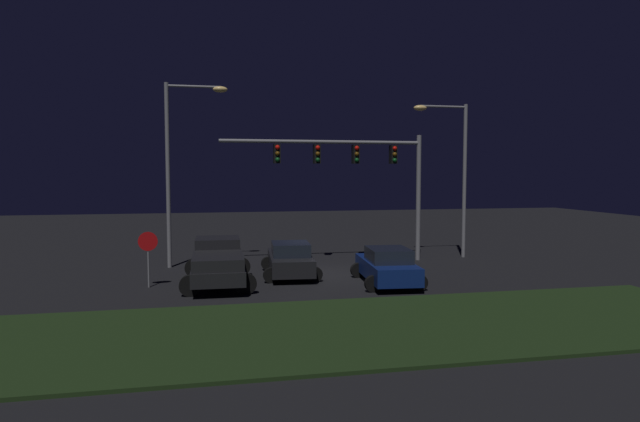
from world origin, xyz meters
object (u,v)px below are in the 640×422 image
car_sedan_far (290,259)px  stop_sign (148,249)px  car_sedan (387,266)px  pickup_truck (218,260)px  street_lamp_right (454,161)px  traffic_signal_gantry (356,164)px  street_lamp_left (180,153)px

car_sedan_far → stop_sign: 6.08m
stop_sign → car_sedan: bearing=-7.8°
pickup_truck → street_lamp_right: size_ratio=0.66×
street_lamp_right → pickup_truck: bearing=-159.6°
car_sedan_far → stop_sign: bearing=106.2°
car_sedan_far → street_lamp_right: (9.41, 3.55, 4.46)m
pickup_truck → car_sedan: pickup_truck is taller
traffic_signal_gantry → street_lamp_left: street_lamp_left is taller
car_sedan → street_lamp_left: 11.37m
car_sedan_far → traffic_signal_gantry: traffic_signal_gantry is taller
pickup_truck → stop_sign: 2.78m
street_lamp_right → stop_sign: 16.45m
street_lamp_left → stop_sign: bearing=-103.4°
traffic_signal_gantry → stop_sign: bearing=-156.0°
car_sedan → pickup_truck: bearing=82.9°
car_sedan_far → street_lamp_left: bearing=58.9°
pickup_truck → car_sedan: size_ratio=1.20×
pickup_truck → car_sedan_far: (3.17, 1.14, -0.26)m
car_sedan → stop_sign: bearing=86.9°
stop_sign → traffic_signal_gantry: bearing=24.0°
car_sedan → traffic_signal_gantry: 7.11m
street_lamp_right → traffic_signal_gantry: bearing=-175.3°
street_lamp_right → stop_sign: (-15.30, -4.80, -3.64)m
pickup_truck → traffic_signal_gantry: 9.16m
car_sedan_far → traffic_signal_gantry: 6.56m
pickup_truck → street_lamp_left: (-1.61, 4.54, 4.53)m
pickup_truck → car_sedan_far: pickup_truck is taller
pickup_truck → traffic_signal_gantry: traffic_signal_gantry is taller
traffic_signal_gantry → stop_sign: traffic_signal_gantry is taller
car_sedan → stop_sign: (-9.52, 1.31, 0.82)m
pickup_truck → stop_sign: bearing=93.5°
car_sedan → car_sedan_far: 4.44m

